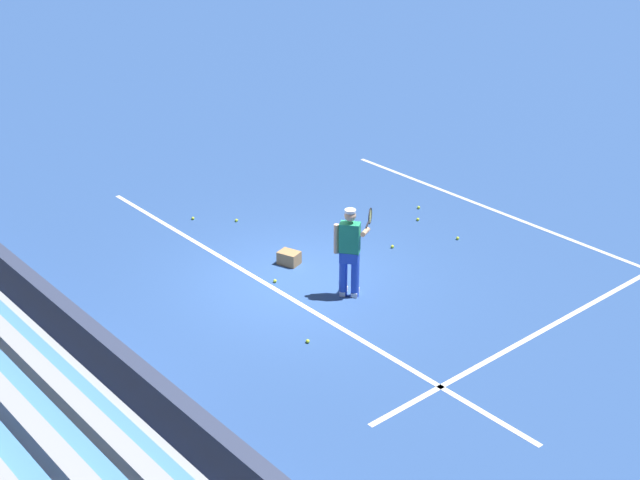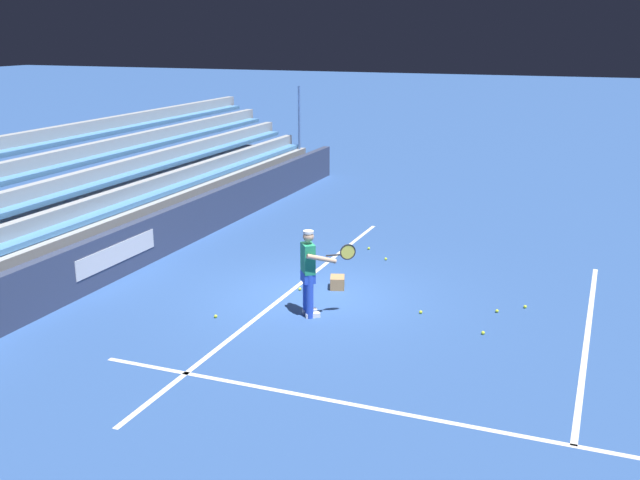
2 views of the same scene
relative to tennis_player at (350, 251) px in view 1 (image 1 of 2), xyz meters
name	(u,v)px [view 1 (image 1 of 2)]	position (x,y,z in m)	size (l,w,h in m)	color
ground_plane	(297,282)	(-1.02, -0.41, -0.89)	(160.00, 160.00, 0.00)	#2D5193
court_baseline_white	(276,290)	(-1.02, -0.91, -0.89)	(12.00, 0.10, 0.01)	white
court_sideline_white	(607,295)	(3.09, 3.59, -0.89)	(0.10, 12.00, 0.01)	white
court_service_line_white	(486,207)	(-1.02, 5.09, -0.89)	(8.22, 0.10, 0.01)	white
back_wall_sponsor_board	(75,339)	(-1.01, -4.91, -0.34)	(25.41, 0.25, 1.10)	#384260
tennis_player	(350,251)	(0.00, 0.00, 0.00)	(0.63, 1.05, 1.71)	blue
ball_box_cardboard	(289,258)	(-1.71, -0.05, -0.76)	(0.40, 0.30, 0.26)	#A87F51
tennis_ball_by_box	(418,219)	(-1.51, 3.38, -0.86)	(0.07, 0.07, 0.07)	#CCE533
tennis_ball_far_left	(308,341)	(0.78, -1.65, -0.86)	(0.07, 0.07, 0.07)	#CCE533
tennis_ball_on_baseline	(419,207)	(-1.95, 3.87, -0.86)	(0.07, 0.07, 0.07)	#CCE533
tennis_ball_near_player	(275,281)	(-1.27, -0.74, -0.86)	(0.07, 0.07, 0.07)	#CCE533
tennis_ball_midcourt	(392,247)	(-0.89, 1.99, -0.86)	(0.07, 0.07, 0.07)	#CCE533
tennis_ball_far_right	(236,220)	(-4.03, 0.34, -0.86)	(0.07, 0.07, 0.07)	#CCE533
tennis_ball_toward_net	(458,238)	(-0.30, 3.31, -0.86)	(0.07, 0.07, 0.07)	#CCE533
tennis_ball_stray_back	(193,218)	(-4.74, -0.32, -0.86)	(0.07, 0.07, 0.07)	#CCE533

